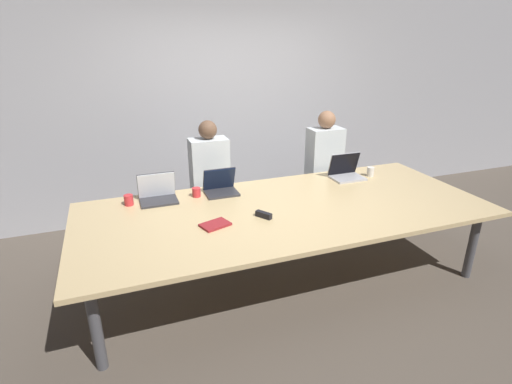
{
  "coord_description": "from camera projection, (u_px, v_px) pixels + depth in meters",
  "views": [
    {
      "loc": [
        -1.4,
        -3.01,
        2.19
      ],
      "look_at": [
        -0.25,
        0.1,
        0.88
      ],
      "focal_mm": 28.0,
      "sensor_mm": 36.0,
      "label": 1
    }
  ],
  "objects": [
    {
      "name": "laptop_far_left",
      "position": [
        158.0,
        193.0,
        3.75
      ],
      "size": [
        0.35,
        0.25,
        0.26
      ],
      "color": "#333338",
      "rests_on": "conference_table"
    },
    {
      "name": "cup_far_left",
      "position": [
        129.0,
        200.0,
        3.65
      ],
      "size": [
        0.08,
        0.08,
        0.1
      ],
      "color": "red",
      "rests_on": "conference_table"
    },
    {
      "name": "ground_plane",
      "position": [
        284.0,
        276.0,
        3.88
      ],
      "size": [
        24.0,
        24.0,
        0.0
      ],
      "primitive_type": "plane",
      "color": "brown"
    },
    {
      "name": "laptop_far_right",
      "position": [
        346.0,
        171.0,
        4.35
      ],
      "size": [
        0.35,
        0.27,
        0.27
      ],
      "color": "#B7B7BC",
      "rests_on": "conference_table"
    },
    {
      "name": "notebook",
      "position": [
        215.0,
        225.0,
        3.27
      ],
      "size": [
        0.27,
        0.22,
        0.02
      ],
      "rotation": [
        0.0,
        0.0,
        0.33
      ],
      "color": "maroon",
      "rests_on": "conference_table"
    },
    {
      "name": "curtain_wall",
      "position": [
        227.0,
        103.0,
        4.99
      ],
      "size": [
        12.0,
        0.06,
        2.8
      ],
      "color": "#ADADB2",
      "rests_on": "ground_plane"
    },
    {
      "name": "laptop_far_midleft",
      "position": [
        220.0,
        186.0,
        3.93
      ],
      "size": [
        0.32,
        0.25,
        0.25
      ],
      "color": "#333338",
      "rests_on": "conference_table"
    },
    {
      "name": "conference_table",
      "position": [
        286.0,
        212.0,
        3.63
      ],
      "size": [
        3.69,
        1.56,
        0.73
      ],
      "color": "#D6B77F",
      "rests_on": "ground_plane"
    },
    {
      "name": "person_far_right",
      "position": [
        323.0,
        170.0,
        4.8
      ],
      "size": [
        0.4,
        0.24,
        1.38
      ],
      "color": "#2D2D38",
      "rests_on": "ground_plane"
    },
    {
      "name": "person_far_midleft",
      "position": [
        210.0,
        185.0,
        4.34
      ],
      "size": [
        0.4,
        0.24,
        1.37
      ],
      "color": "#2D2D38",
      "rests_on": "ground_plane"
    },
    {
      "name": "cup_far_midleft",
      "position": [
        196.0,
        192.0,
        3.85
      ],
      "size": [
        0.08,
        0.08,
        0.09
      ],
      "color": "red",
      "rests_on": "conference_table"
    },
    {
      "name": "stapler",
      "position": [
        264.0,
        215.0,
        3.41
      ],
      "size": [
        0.12,
        0.15,
        0.05
      ],
      "rotation": [
        0.0,
        0.0,
        0.57
      ],
      "color": "black",
      "rests_on": "conference_table"
    },
    {
      "name": "cup_far_right",
      "position": [
        370.0,
        172.0,
        4.4
      ],
      "size": [
        0.08,
        0.08,
        0.1
      ],
      "color": "white",
      "rests_on": "conference_table"
    }
  ]
}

